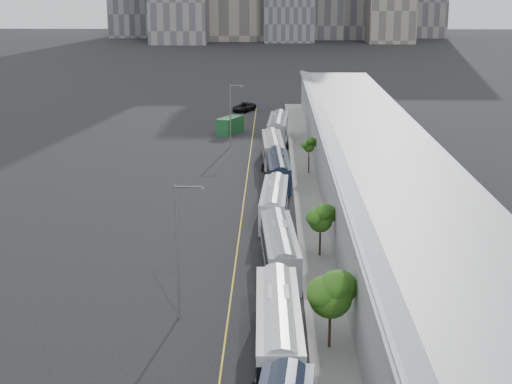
{
  "coord_description": "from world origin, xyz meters",
  "views": [
    {
      "loc": [
        1.59,
        -12.55,
        23.07
      ],
      "look_at": [
        -0.01,
        62.45,
        3.0
      ],
      "focal_mm": 55.0,
      "sensor_mm": 36.0,
      "label": 1
    }
  ],
  "objects_px": {
    "bus_4": "(274,207)",
    "street_lamp_far": "(232,111)",
    "suv": "(244,107)",
    "bus_3": "(280,254)",
    "shipping_container": "(230,125)",
    "bus_2": "(278,335)",
    "bus_5": "(278,173)",
    "bus_6": "(273,152)",
    "bus_7": "(278,131)",
    "street_lamp_near": "(180,243)"
  },
  "relations": [
    {
      "from": "bus_3",
      "to": "suv",
      "type": "xyz_separation_m",
      "value": [
        -5.95,
        83.33,
        -0.77
      ]
    },
    {
      "from": "bus_2",
      "to": "bus_5",
      "type": "bearing_deg",
      "value": 88.69
    },
    {
      "from": "bus_2",
      "to": "suv",
      "type": "distance_m",
      "value": 99.1
    },
    {
      "from": "bus_5",
      "to": "shipping_container",
      "type": "distance_m",
      "value": 33.55
    },
    {
      "from": "bus_6",
      "to": "shipping_container",
      "type": "xyz_separation_m",
      "value": [
        -6.72,
        20.99,
        -0.25
      ]
    },
    {
      "from": "street_lamp_near",
      "to": "shipping_container",
      "type": "xyz_separation_m",
      "value": [
        -0.28,
        70.54,
        -4.27
      ]
    },
    {
      "from": "bus_4",
      "to": "street_lamp_far",
      "type": "xyz_separation_m",
      "value": [
        -6.12,
        36.64,
        3.68
      ]
    },
    {
      "from": "bus_4",
      "to": "street_lamp_far",
      "type": "height_order",
      "value": "street_lamp_far"
    },
    {
      "from": "bus_2",
      "to": "street_lamp_near",
      "type": "bearing_deg",
      "value": 136.29
    },
    {
      "from": "bus_3",
      "to": "bus_7",
      "type": "bearing_deg",
      "value": 86.34
    },
    {
      "from": "bus_4",
      "to": "suv",
      "type": "bearing_deg",
      "value": 97.04
    },
    {
      "from": "bus_3",
      "to": "street_lamp_near",
      "type": "xyz_separation_m",
      "value": [
        -7.04,
        -9.29,
        4.0
      ]
    },
    {
      "from": "bus_4",
      "to": "shipping_container",
      "type": "height_order",
      "value": "bus_4"
    },
    {
      "from": "bus_3",
      "to": "shipping_container",
      "type": "height_order",
      "value": "bus_3"
    },
    {
      "from": "bus_7",
      "to": "street_lamp_far",
      "type": "relative_size",
      "value": 1.5
    },
    {
      "from": "bus_7",
      "to": "suv",
      "type": "relative_size",
      "value": 2.32
    },
    {
      "from": "bus_2",
      "to": "bus_3",
      "type": "xyz_separation_m",
      "value": [
        0.21,
        15.6,
        -0.12
      ]
    },
    {
      "from": "bus_2",
      "to": "street_lamp_far",
      "type": "relative_size",
      "value": 1.53
    },
    {
      "from": "bus_2",
      "to": "shipping_container",
      "type": "distance_m",
      "value": 77.18
    },
    {
      "from": "bus_4",
      "to": "bus_6",
      "type": "distance_m",
      "value": 26.03
    },
    {
      "from": "suv",
      "to": "street_lamp_near",
      "type": "bearing_deg",
      "value": -67.03
    },
    {
      "from": "street_lamp_near",
      "to": "bus_2",
      "type": "bearing_deg",
      "value": -42.74
    },
    {
      "from": "street_lamp_far",
      "to": "suv",
      "type": "height_order",
      "value": "street_lamp_far"
    },
    {
      "from": "bus_4",
      "to": "suv",
      "type": "xyz_separation_m",
      "value": [
        -5.54,
        69.1,
        -0.71
      ]
    },
    {
      "from": "bus_5",
      "to": "street_lamp_near",
      "type": "distance_m",
      "value": 38.68
    },
    {
      "from": "bus_4",
      "to": "bus_6",
      "type": "height_order",
      "value": "bus_6"
    },
    {
      "from": "bus_3",
      "to": "street_lamp_near",
      "type": "height_order",
      "value": "street_lamp_near"
    },
    {
      "from": "bus_6",
      "to": "shipping_container",
      "type": "relative_size",
      "value": 2.26
    },
    {
      "from": "bus_5",
      "to": "street_lamp_near",
      "type": "relative_size",
      "value": 1.26
    },
    {
      "from": "bus_3",
      "to": "bus_7",
      "type": "relative_size",
      "value": 0.96
    },
    {
      "from": "street_lamp_far",
      "to": "shipping_container",
      "type": "height_order",
      "value": "street_lamp_far"
    },
    {
      "from": "bus_3",
      "to": "bus_4",
      "type": "bearing_deg",
      "value": 88.2
    },
    {
      "from": "bus_3",
      "to": "shipping_container",
      "type": "relative_size",
      "value": 2.29
    },
    {
      "from": "bus_6",
      "to": "bus_7",
      "type": "height_order",
      "value": "bus_7"
    },
    {
      "from": "bus_7",
      "to": "bus_5",
      "type": "bearing_deg",
      "value": -87.62
    },
    {
      "from": "bus_4",
      "to": "suv",
      "type": "distance_m",
      "value": 69.32
    },
    {
      "from": "bus_2",
      "to": "bus_7",
      "type": "distance_m",
      "value": 70.22
    },
    {
      "from": "bus_5",
      "to": "street_lamp_near",
      "type": "xyz_separation_m",
      "value": [
        -7.09,
        -37.81,
        4.06
      ]
    },
    {
      "from": "bus_5",
      "to": "bus_6",
      "type": "relative_size",
      "value": 0.97
    },
    {
      "from": "bus_5",
      "to": "street_lamp_far",
      "type": "xyz_separation_m",
      "value": [
        -6.58,
        22.35,
        3.68
      ]
    },
    {
      "from": "bus_7",
      "to": "suv",
      "type": "xyz_separation_m",
      "value": [
        -6.15,
        28.7,
        -0.84
      ]
    },
    {
      "from": "bus_7",
      "to": "shipping_container",
      "type": "height_order",
      "value": "bus_7"
    },
    {
      "from": "street_lamp_far",
      "to": "bus_6",
      "type": "bearing_deg",
      "value": -60.78
    },
    {
      "from": "bus_2",
      "to": "shipping_container",
      "type": "bearing_deg",
      "value": 94.31
    },
    {
      "from": "street_lamp_near",
      "to": "bus_4",
      "type": "bearing_deg",
      "value": 74.27
    },
    {
      "from": "bus_7",
      "to": "street_lamp_far",
      "type": "distance_m",
      "value": 8.48
    },
    {
      "from": "street_lamp_near",
      "to": "bus_5",
      "type": "bearing_deg",
      "value": 79.38
    },
    {
      "from": "street_lamp_far",
      "to": "shipping_container",
      "type": "xyz_separation_m",
      "value": [
        -0.78,
        10.38,
        -3.89
      ]
    },
    {
      "from": "bus_7",
      "to": "bus_3",
      "type": "bearing_deg",
      "value": -87.5
    },
    {
      "from": "street_lamp_far",
      "to": "suv",
      "type": "distance_m",
      "value": 32.75
    }
  ]
}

